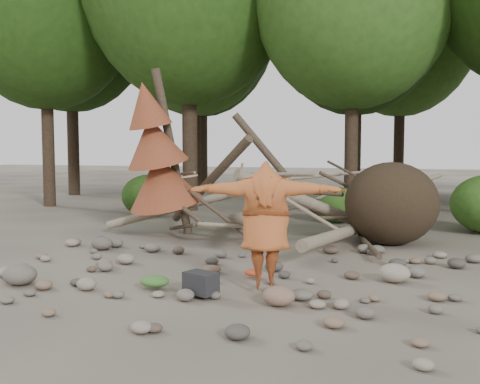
% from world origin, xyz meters
% --- Properties ---
extents(ground, '(120.00, 120.00, 0.00)m').
position_xyz_m(ground, '(0.00, 0.00, 0.00)').
color(ground, '#514C44').
rests_on(ground, ground).
extents(deadfall_pile, '(8.55, 5.24, 3.30)m').
position_xyz_m(deadfall_pile, '(2.02, 4.24, 0.95)').
color(deadfall_pile, '#332619').
rests_on(deadfall_pile, ground).
extents(dead_conifer, '(2.06, 2.16, 4.35)m').
position_xyz_m(dead_conifer, '(-3.12, 3.37, 2.11)').
color(dead_conifer, '#4C3F30').
rests_on(dead_conifer, ground).
extents(bush_left, '(1.80, 1.80, 1.44)m').
position_xyz_m(bush_left, '(-5.50, 7.20, 0.72)').
color(bush_left, '#234612').
rests_on(bush_left, ground).
extents(bush_mid, '(1.40, 1.40, 1.12)m').
position_xyz_m(bush_mid, '(0.80, 7.80, 0.56)').
color(bush_mid, '#2E5919').
rests_on(bush_mid, ground).
extents(frisbee_thrower, '(2.56, 1.23, 2.01)m').
position_xyz_m(frisbee_thrower, '(1.00, -0.83, 1.09)').
color(frisbee_thrower, '#B05627').
rests_on(frisbee_thrower, ground).
extents(backpack, '(0.57, 0.47, 0.33)m').
position_xyz_m(backpack, '(0.14, -1.40, 0.16)').
color(backpack, black).
rests_on(backpack, ground).
extents(cloth_green, '(0.49, 0.41, 0.18)m').
position_xyz_m(cloth_green, '(-0.74, -1.24, 0.09)').
color(cloth_green, '#3A692A').
rests_on(cloth_green, ground).
extents(cloth_orange, '(0.33, 0.27, 0.12)m').
position_xyz_m(cloth_orange, '(0.54, -0.01, 0.06)').
color(cloth_orange, '#AE3F1D').
rests_on(cloth_orange, ground).
extents(boulder_front_left, '(0.58, 0.52, 0.35)m').
position_xyz_m(boulder_front_left, '(-3.03, -1.70, 0.17)').
color(boulder_front_left, '#655F54').
rests_on(boulder_front_left, ground).
extents(boulder_front_right, '(0.48, 0.43, 0.29)m').
position_xyz_m(boulder_front_right, '(1.38, -1.44, 0.14)').
color(boulder_front_right, '#866453').
rests_on(boulder_front_right, ground).
extents(boulder_mid_right, '(0.54, 0.48, 0.32)m').
position_xyz_m(boulder_mid_right, '(2.89, 0.54, 0.16)').
color(boulder_mid_right, gray).
rests_on(boulder_mid_right, ground).
extents(boulder_mid_left, '(0.49, 0.44, 0.30)m').
position_xyz_m(boulder_mid_left, '(-3.54, 1.47, 0.15)').
color(boulder_mid_left, '#59534B').
rests_on(boulder_mid_left, ground).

